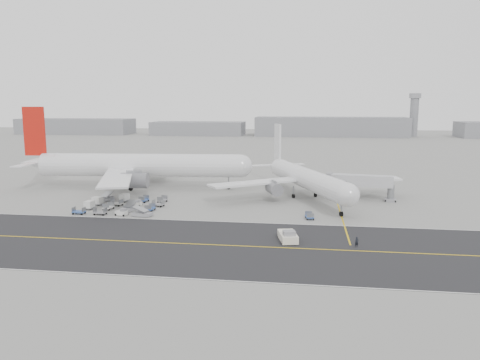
# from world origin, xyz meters

# --- Properties ---
(ground) EXTENTS (700.00, 700.00, 0.00)m
(ground) POSITION_xyz_m (0.00, 0.00, 0.00)
(ground) COLOR gray
(ground) RESTS_ON ground
(taxiway) EXTENTS (220.00, 59.00, 0.03)m
(taxiway) POSITION_xyz_m (5.02, -17.98, 0.01)
(taxiway) COLOR #242427
(taxiway) RESTS_ON ground
(horizon_buildings) EXTENTS (520.00, 28.00, 28.00)m
(horizon_buildings) POSITION_xyz_m (30.00, 260.00, 0.00)
(horizon_buildings) COLOR gray
(horizon_buildings) RESTS_ON ground
(control_tower) EXTENTS (7.00, 7.00, 31.25)m
(control_tower) POSITION_xyz_m (100.00, 265.00, 16.25)
(control_tower) COLOR gray
(control_tower) RESTS_ON ground
(airliner_a) EXTENTS (66.45, 65.51, 22.92)m
(airliner_a) POSITION_xyz_m (-25.33, 32.04, 6.59)
(airliner_a) COLOR white
(airliner_a) RESTS_ON ground
(airliner_b) EXTENTS (48.07, 49.06, 17.81)m
(airliner_b) POSITION_xyz_m (22.17, 24.85, 5.14)
(airliner_b) COLOR white
(airliner_b) RESTS_ON ground
(pushback_tug) EXTENTS (3.94, 7.73, 2.18)m
(pushback_tug) POSITION_xyz_m (19.39, -14.06, 0.89)
(pushback_tug) COLOR white
(pushback_tug) RESTS_ON ground
(jet_bridge) EXTENTS (17.29, 5.85, 6.45)m
(jet_bridge) POSITION_xyz_m (35.91, 24.48, 4.50)
(jet_bridge) COLOR gray
(jet_bridge) RESTS_ON ground
(gse_cluster) EXTENTS (25.34, 24.65, 2.03)m
(gse_cluster) POSITION_xyz_m (-19.16, 7.15, 0.00)
(gse_cluster) COLOR gray
(gse_cluster) RESTS_ON ground
(stray_dolly) EXTENTS (1.93, 2.70, 1.52)m
(stray_dolly) POSITION_xyz_m (23.22, 2.43, 0.00)
(stray_dolly) COLOR silver
(stray_dolly) RESTS_ON ground
(ground_crew_a) EXTENTS (0.74, 0.59, 1.78)m
(ground_crew_a) POSITION_xyz_m (30.90, -15.99, 0.89)
(ground_crew_a) COLOR black
(ground_crew_a) RESTS_ON ground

